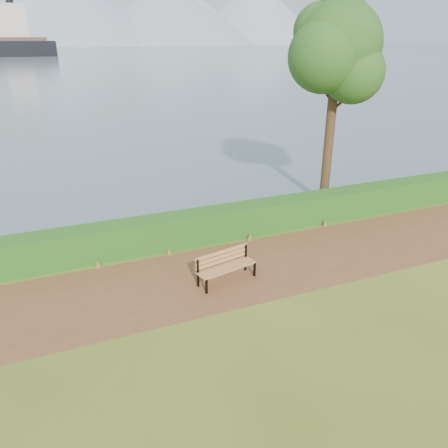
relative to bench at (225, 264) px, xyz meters
name	(u,v)px	position (x,y,z in m)	size (l,w,h in m)	color
ground	(229,279)	(0.12, 0.00, -0.48)	(140.00, 140.00, 0.00)	#4C621C
path	(225,274)	(0.12, 0.30, -0.48)	(40.00, 3.40, 0.01)	brown
hedge	(197,227)	(0.12, 2.60, 0.02)	(32.00, 0.85, 1.00)	#1C4814
water	(38,50)	(0.12, 260.00, -0.48)	(700.00, 510.00, 0.00)	#43566B
mountains	(15,7)	(-9.05, 406.06, 27.21)	(585.00, 190.00, 70.00)	#7E8FA8
bench	(225,264)	(0.00, 0.00, 0.00)	(1.73, 0.83, 0.84)	black
tree	(338,51)	(5.89, 4.01, 5.15)	(3.83, 3.14, 7.57)	#382117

